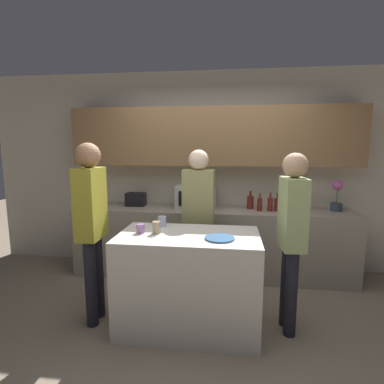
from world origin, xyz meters
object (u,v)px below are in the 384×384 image
object	(u,v)px
person_center	(91,217)
cup_1	(156,227)
toaster	(136,199)
person_right	(292,228)
bottle_3	(277,204)
bottle_2	(270,204)
cup_2	(140,229)
bottle_0	(250,202)
bottle_4	(288,204)
bottle_1	(260,204)
plate_on_island	(220,238)
person_left	(198,211)
potted_plant	(337,196)
microwave	(196,196)
cup_0	(162,221)

from	to	relation	value
person_center	cup_1	bearing A→B (deg)	88.87
toaster	person_right	bearing A→B (deg)	-34.00
bottle_3	bottle_2	bearing A→B (deg)	-164.71
cup_2	toaster	bearing A→B (deg)	109.46
bottle_0	bottle_4	bearing A→B (deg)	-6.16
bottle_0	bottle_1	world-z (taller)	bottle_0
toaster	bottle_0	bearing A→B (deg)	-0.29
bottle_2	person_center	xyz separation A→B (m)	(-1.80, -1.19, 0.06)
person_center	bottle_3	bearing A→B (deg)	121.93
person_right	plate_on_island	bearing A→B (deg)	101.37
bottle_3	person_left	xyz separation A→B (m)	(-0.94, -0.59, 0.02)
bottle_1	person_right	size ratio (longest dim) A/B	0.14
bottle_0	toaster	bearing A→B (deg)	179.71
potted_plant	plate_on_island	world-z (taller)	potted_plant
plate_on_island	person_center	bearing A→B (deg)	175.42
toaster	person_right	world-z (taller)	person_right
bottle_2	bottle_3	xyz separation A→B (m)	(0.09, 0.03, -0.01)
bottle_1	bottle_3	xyz separation A→B (m)	(0.22, 0.04, -0.00)
microwave	bottle_0	bearing A→B (deg)	-0.50
toaster	plate_on_island	distance (m)	1.85
cup_1	cup_2	bearing A→B (deg)	-179.50
bottle_0	person_left	distance (m)	0.91
cup_0	person_right	xyz separation A→B (m)	(1.22, -0.17, 0.02)
person_left	bottle_1	bearing A→B (deg)	-140.19
bottle_1	plate_on_island	bearing A→B (deg)	-109.73
bottle_0	bottle_4	distance (m)	0.47
cup_0	person_left	size ratio (longest dim) A/B	0.06
bottle_0	bottle_2	xyz separation A→B (m)	(0.24, -0.11, 0.00)
bottle_1	bottle_3	size ratio (longest dim) A/B	1.02
bottle_2	potted_plant	bearing A→B (deg)	8.28
cup_0	cup_2	xyz separation A→B (m)	(-0.14, -0.26, -0.01)
bottle_1	person_center	distance (m)	2.04
bottle_1	cup_1	world-z (taller)	bottle_1
potted_plant	bottle_3	bearing A→B (deg)	-172.62
person_left	microwave	bearing A→B (deg)	-79.15
bottle_1	cup_0	distance (m)	1.40
bottle_2	bottle_3	world-z (taller)	bottle_2
microwave	bottle_2	distance (m)	0.96
plate_on_island	potted_plant	bearing A→B (deg)	44.76
potted_plant	bottle_2	bearing A→B (deg)	-171.72
potted_plant	person_left	xyz separation A→B (m)	(-1.68, -0.68, -0.10)
bottle_4	cup_1	bearing A→B (deg)	-138.04
cup_0	microwave	bearing A→B (deg)	77.97
potted_plant	bottle_2	world-z (taller)	potted_plant
person_left	person_center	bearing A→B (deg)	36.02
toaster	person_right	distance (m)	2.21
bottle_1	potted_plant	bearing A→B (deg)	7.78
toaster	plate_on_island	xyz separation A→B (m)	(1.20, -1.41, -0.06)
bottle_3	bottle_0	bearing A→B (deg)	165.16
microwave	bottle_4	size ratio (longest dim) A/B	2.31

